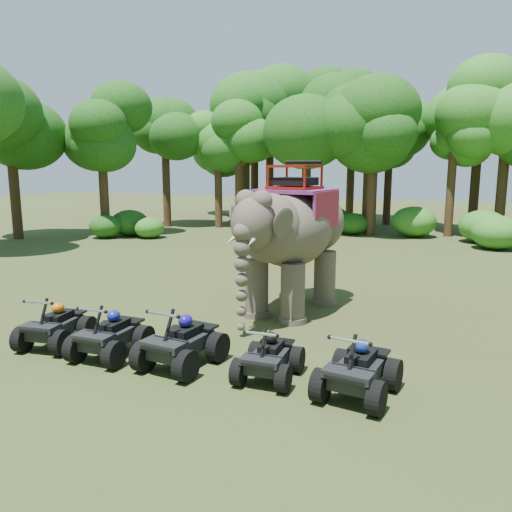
# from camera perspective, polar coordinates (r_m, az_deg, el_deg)

# --- Properties ---
(ground) EXTENTS (110.00, 110.00, 0.00)m
(ground) POSITION_cam_1_polar(r_m,az_deg,el_deg) (12.46, -2.07, -9.56)
(ground) COLOR #47381E
(ground) RESTS_ON ground
(elephant) EXTENTS (3.09, 5.49, 4.36)m
(elephant) POSITION_cam_1_polar(r_m,az_deg,el_deg) (14.53, 4.22, 2.14)
(elephant) COLOR #50463A
(elephant) RESTS_ON ground
(atv_0) EXTENTS (1.45, 1.83, 1.24)m
(atv_0) POSITION_cam_1_polar(r_m,az_deg,el_deg) (12.82, -21.99, -6.81)
(atv_0) COLOR black
(atv_0) RESTS_ON ground
(atv_1) EXTENTS (1.25, 1.71, 1.27)m
(atv_1) POSITION_cam_1_polar(r_m,az_deg,el_deg) (11.70, -16.34, -8.02)
(atv_1) COLOR black
(atv_1) RESTS_ON ground
(atv_2) EXTENTS (1.53, 1.96, 1.35)m
(atv_2) POSITION_cam_1_polar(r_m,az_deg,el_deg) (10.81, -8.54, -8.99)
(atv_2) COLOR black
(atv_2) RESTS_ON ground
(atv_3) EXTENTS (1.17, 1.57, 1.14)m
(atv_3) POSITION_cam_1_polar(r_m,az_deg,el_deg) (10.14, 1.50, -10.85)
(atv_3) COLOR black
(atv_3) RESTS_ON ground
(atv_4) EXTENTS (1.49, 1.90, 1.29)m
(atv_4) POSITION_cam_1_polar(r_m,az_deg,el_deg) (9.59, 11.63, -11.84)
(atv_4) COLOR black
(atv_4) RESTS_ON ground
(tree_0) EXTENTS (6.03, 6.03, 8.61)m
(tree_0) POSITION_cam_1_polar(r_m,az_deg,el_deg) (31.34, 13.18, 10.13)
(tree_0) COLOR #195114
(tree_0) RESTS_ON ground
(tree_1) EXTENTS (4.72, 4.72, 6.74)m
(tree_1) POSITION_cam_1_polar(r_m,az_deg,el_deg) (32.35, 21.42, 8.04)
(tree_1) COLOR #195114
(tree_1) RESTS_ON ground
(tree_23) EXTENTS (6.26, 6.26, 8.94)m
(tree_23) POSITION_cam_1_polar(r_m,az_deg,el_deg) (32.32, -26.10, 9.66)
(tree_23) COLOR #195114
(tree_23) RESTS_ON ground
(tree_24) EXTENTS (5.67, 5.67, 8.10)m
(tree_24) POSITION_cam_1_polar(r_m,az_deg,el_deg) (31.35, -17.11, 9.49)
(tree_24) COLOR #195114
(tree_24) RESTS_ON ground
(tree_25) EXTENTS (5.45, 5.45, 7.78)m
(tree_25) POSITION_cam_1_polar(r_m,az_deg,el_deg) (35.73, -10.25, 9.56)
(tree_25) COLOR #195114
(tree_25) RESTS_ON ground
(tree_26) EXTENTS (5.48, 5.48, 7.83)m
(tree_26) POSITION_cam_1_polar(r_m,az_deg,el_deg) (34.13, -1.97, 9.72)
(tree_26) COLOR #195114
(tree_26) RESTS_ON ground
(tree_27) EXTENTS (6.59, 6.59, 9.41)m
(tree_27) POSITION_cam_1_polar(r_m,az_deg,el_deg) (32.95, 5.81, 11.04)
(tree_27) COLOR #195114
(tree_27) RESTS_ON ground
(tree_28) EXTENTS (7.02, 7.02, 10.03)m
(tree_28) POSITION_cam_1_polar(r_m,az_deg,el_deg) (37.72, -1.18, 11.45)
(tree_28) COLOR #195114
(tree_28) RESTS_ON ground
(tree_30) EXTENTS (5.04, 5.04, 7.21)m
(tree_30) POSITION_cam_1_polar(r_m,az_deg,el_deg) (34.80, -4.34, 9.20)
(tree_30) COLOR #195114
(tree_30) RESTS_ON ground
(tree_31) EXTENTS (5.13, 5.13, 7.33)m
(tree_31) POSITION_cam_1_polar(r_m,az_deg,el_deg) (43.82, -4.26, 9.49)
(tree_31) COLOR #195114
(tree_31) RESTS_ON ground
(tree_32) EXTENTS (5.88, 5.88, 8.40)m
(tree_32) POSITION_cam_1_polar(r_m,az_deg,el_deg) (32.98, 12.68, 9.97)
(tree_32) COLOR #195114
(tree_32) RESTS_ON ground
(tree_33) EXTENTS (5.02, 5.02, 7.18)m
(tree_33) POSITION_cam_1_polar(r_m,az_deg,el_deg) (44.61, -4.40, 9.40)
(tree_33) COLOR #195114
(tree_33) RESTS_ON ground
(tree_34) EXTENTS (6.86, 6.86, 9.80)m
(tree_34) POSITION_cam_1_polar(r_m,az_deg,el_deg) (33.33, 26.54, 10.36)
(tree_34) COLOR #195114
(tree_34) RESTS_ON ground
(tree_37) EXTENTS (7.20, 7.20, 10.28)m
(tree_37) POSITION_cam_1_polar(r_m,az_deg,el_deg) (40.37, -0.17, 11.55)
(tree_37) COLOR #195114
(tree_37) RESTS_ON ground
(tree_38) EXTENTS (5.39, 5.39, 7.69)m
(tree_38) POSITION_cam_1_polar(r_m,az_deg,el_deg) (36.69, 13.32, 9.39)
(tree_38) COLOR #195114
(tree_38) RESTS_ON ground
(tree_39) EXTENTS (5.62, 5.62, 8.02)m
(tree_39) POSITION_cam_1_polar(r_m,az_deg,el_deg) (37.60, 14.92, 9.59)
(tree_39) COLOR #195114
(tree_39) RESTS_ON ground
(tree_40) EXTENTS (7.18, 7.18, 10.26)m
(tree_40) POSITION_cam_1_polar(r_m,az_deg,el_deg) (40.25, 1.60, 11.53)
(tree_40) COLOR #195114
(tree_40) RESTS_ON ground
(tree_42) EXTENTS (6.66, 6.66, 9.51)m
(tree_42) POSITION_cam_1_polar(r_m,az_deg,el_deg) (35.63, 23.93, 10.25)
(tree_42) COLOR #195114
(tree_42) RESTS_ON ground
(tree_43) EXTENTS (7.47, 7.47, 10.68)m
(tree_43) POSITION_cam_1_polar(r_m,az_deg,el_deg) (41.43, 10.85, 11.61)
(tree_43) COLOR #195114
(tree_43) RESTS_ON ground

